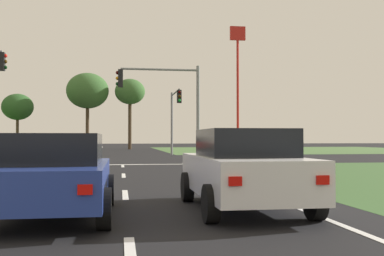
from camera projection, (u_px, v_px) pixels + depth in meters
ground_plane at (69, 159)px, 30.95m from camera, size 200.00×200.00×0.00m
grass_verge_far_right at (297, 150)px, 59.03m from camera, size 35.00×35.00×0.01m
median_island_far at (92, 150)px, 55.65m from camera, size 1.20×36.00×0.14m
lane_dash_near at (130, 255)px, 5.46m from camera, size 0.14×2.00×0.01m
lane_dash_second at (125, 195)px, 11.39m from camera, size 0.14×2.00×0.01m
lane_dash_third at (124, 176)px, 17.32m from camera, size 0.14×2.00×0.01m
lane_dash_fourth at (123, 166)px, 23.25m from camera, size 0.14×2.00×0.01m
edge_line_right at (235, 184)px, 14.20m from camera, size 0.14×24.00×0.01m
stop_bar_near at (128, 165)px, 24.61m from camera, size 6.40×0.50×0.01m
crosswalk_bar_fourth at (3, 164)px, 25.36m from camera, size 0.70×2.80×0.01m
crosswalk_bar_fifth at (25, 164)px, 25.54m from camera, size 0.70×2.80×0.01m
crosswalk_bar_sixth at (47, 163)px, 25.71m from camera, size 0.70×2.80×0.01m
crosswalk_bar_seventh at (68, 163)px, 25.89m from camera, size 0.70×2.80×0.01m
car_red_near at (69, 144)px, 52.81m from camera, size 2.04×4.50×1.55m
car_black_second at (76, 143)px, 58.28m from camera, size 2.06×4.18×1.54m
car_blue_third at (52, 174)px, 8.13m from camera, size 2.09×4.14×1.46m
car_white_sixth at (243, 169)px, 9.01m from camera, size 2.01×4.25×1.56m
car_teal_eighth at (79, 143)px, 63.81m from camera, size 2.06×4.37×1.49m
traffic_signal_near_right at (168, 96)px, 25.41m from camera, size 4.58×0.32×5.40m
traffic_signal_far_right at (175, 110)px, 36.74m from camera, size 0.32×5.26×5.23m
pedestrian_at_median at (85, 140)px, 44.66m from camera, size 0.34×0.34×1.81m
fastfood_pole_sign at (238, 62)px, 53.92m from camera, size 1.80×0.40×14.40m
treeline_second at (18, 107)px, 59.32m from camera, size 3.94×3.94×7.11m
treeline_third at (88, 91)px, 60.37m from camera, size 5.43×5.43×9.91m
treeline_fourth at (130, 92)px, 60.67m from camera, size 3.91×3.91×9.18m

